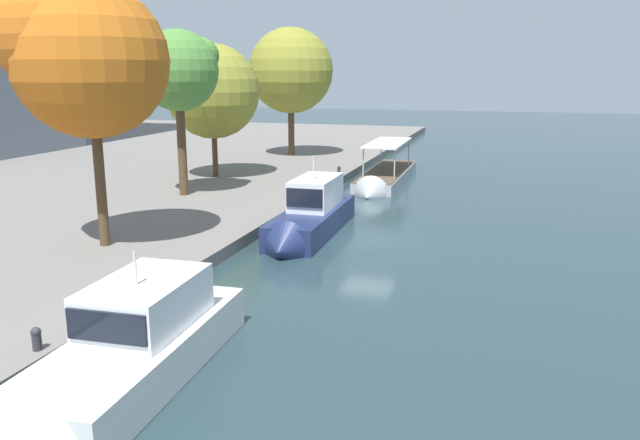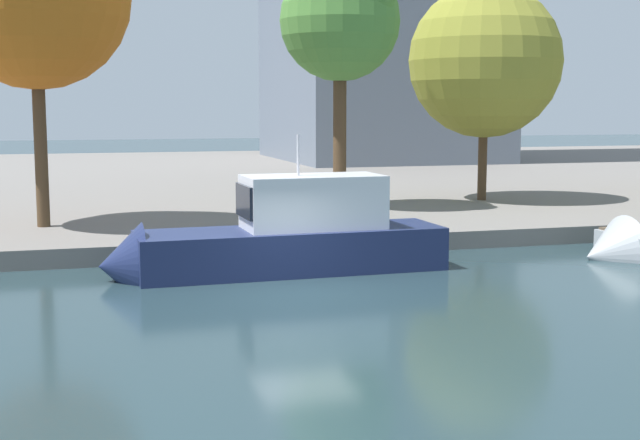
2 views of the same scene
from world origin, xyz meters
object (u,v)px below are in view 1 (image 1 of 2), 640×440
object	(u,v)px
mooring_bollard_1	(339,170)
tree_0	(80,53)
tree_3	(290,71)
motor_yacht_1	(310,219)
tree_4	(208,93)
motor_yacht_0	(125,361)
mooring_bollard_2	(36,338)
tree_2	(180,69)
tour_boat_2	(384,180)

from	to	relation	value
mooring_bollard_1	tree_0	size ratio (longest dim) A/B	0.06
mooring_bollard_1	tree_3	size ratio (longest dim) A/B	0.06
motor_yacht_1	tree_4	bearing A→B (deg)	-137.68
motor_yacht_0	tree_3	bearing A→B (deg)	-168.84
mooring_bollard_2	tree_0	xyz separation A→B (m)	(9.70, 5.19, 7.89)
tree_0	tree_2	world-z (taller)	tree_0
mooring_bollard_1	tree_3	xyz separation A→B (m)	(9.98, 7.32, 7.17)
mooring_bollard_2	tree_4	distance (m)	30.33
motor_yacht_0	tour_boat_2	world-z (taller)	motor_yacht_0
tour_boat_2	tree_3	distance (m)	16.01
mooring_bollard_2	tree_3	world-z (taller)	tree_3
motor_yacht_0	mooring_bollard_2	bearing A→B (deg)	-94.39
tour_boat_2	tree_0	size ratio (longest dim) A/B	1.24
tree_2	motor_yacht_1	bearing A→B (deg)	-117.41
tree_3	tree_4	bearing A→B (deg)	173.40
motor_yacht_0	mooring_bollard_1	distance (m)	31.90
mooring_bollard_2	mooring_bollard_1	bearing A→B (deg)	0.01
motor_yacht_1	tree_0	bearing A→B (deg)	-50.75
motor_yacht_1	tree_4	distance (m)	17.63
tree_2	tree_3	distance (m)	20.20
tree_0	tree_3	world-z (taller)	tree_3
motor_yacht_0	tree_0	distance (m)	15.06
tour_boat_2	mooring_bollard_2	xyz separation A→B (m)	(-32.62, 3.26, 0.71)
tree_3	mooring_bollard_1	bearing A→B (deg)	-143.73
mooring_bollard_1	tree_3	distance (m)	14.31
motor_yacht_0	mooring_bollard_2	xyz separation A→B (m)	(0.09, 2.86, 0.24)
tree_0	tree_4	world-z (taller)	tree_0
tree_2	tree_3	bearing A→B (deg)	0.57
motor_yacht_0	mooring_bollard_1	bearing A→B (deg)	-177.40
mooring_bollard_2	tree_3	size ratio (longest dim) A/B	0.06
mooring_bollard_1	tree_4	world-z (taller)	tree_4
tour_boat_2	tree_0	xyz separation A→B (m)	(-22.91, 8.46, 8.60)
tree_2	tree_0	bearing A→B (deg)	-170.64
mooring_bollard_2	tree_2	size ratio (longest dim) A/B	0.07
motor_yacht_0	tree_4	size ratio (longest dim) A/B	1.00
tree_3	motor_yacht_1	bearing A→B (deg)	-158.48
motor_yacht_1	tree_3	xyz separation A→B (m)	(25.26, 9.96, 7.31)
motor_yacht_0	motor_yacht_1	distance (m)	16.49
tour_boat_2	tree_3	size ratio (longest dim) A/B	1.21
tree_3	mooring_bollard_2	bearing A→B (deg)	-170.02
tree_4	tour_boat_2	bearing A→B (deg)	-71.02
tree_2	tree_3	xyz separation A→B (m)	(20.20, 0.20, -0.13)
mooring_bollard_1	tree_2	distance (m)	14.44
mooring_bollard_2	tree_2	world-z (taller)	tree_2
tree_0	tree_4	distance (m)	19.23
motor_yacht_0	tree_3	size ratio (longest dim) A/B	0.83
tree_0	tree_4	xyz separation A→B (m)	(18.74, 3.67, -2.22)
mooring_bollard_1	tour_boat_2	bearing A→B (deg)	-74.04
motor_yacht_1	tree_2	distance (m)	13.28
tour_boat_2	tree_2	world-z (taller)	tree_2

